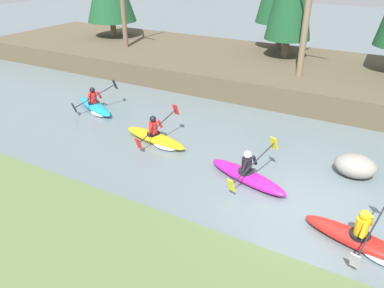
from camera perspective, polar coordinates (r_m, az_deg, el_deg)
The scene contains 8 objects.
ground_plane at distance 10.41m, azimuth 15.59°, elevation -9.54°, with size 90.00×90.00×0.00m, color slate.
riverbank_far at distance 19.51m, azimuth 23.77°, elevation 8.47°, with size 44.00×8.06×1.06m.
bare_tree_upstream at distance 22.78m, azimuth -10.36°, elevation 19.98°, with size 2.71×2.67×4.83m.
kayaker_lead at distance 9.61m, azimuth 25.00°, elevation -13.43°, with size 2.79×2.06×1.20m.
kayaker_middle at distance 11.13m, azimuth 8.52°, elevation -4.75°, with size 2.76×2.03×1.20m.
kayaker_trailing at distance 13.27m, azimuth -5.32°, elevation 0.90°, with size 2.79×2.06×1.20m.
kayaker_far_back at distance 16.50m, azimuth -14.44°, elevation 5.55°, with size 2.72×1.97×1.20m.
boulder_midstream at distance 12.26m, azimuth 23.64°, elevation -3.07°, with size 1.22×0.95×0.69m.
Camera 1 is at (1.48, -8.33, 6.06)m, focal length 35.00 mm.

